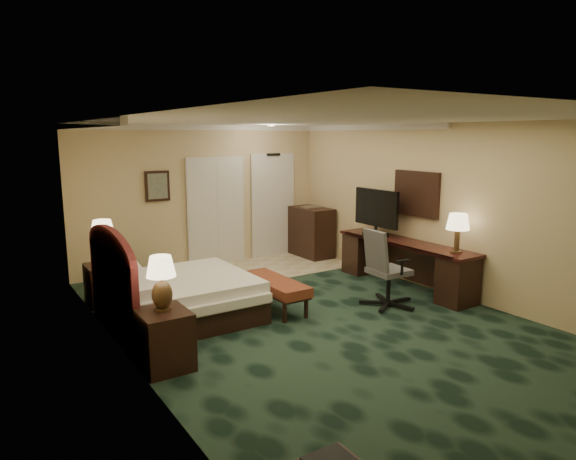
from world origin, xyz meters
TOP-DOWN VIEW (x-y plane):
  - floor at (0.00, 0.00)m, footprint 5.00×7.50m
  - ceiling at (0.00, 0.00)m, footprint 5.00×7.50m
  - wall_back at (0.00, 3.75)m, footprint 5.00×0.00m
  - wall_left at (-2.50, 0.00)m, footprint 0.00×7.50m
  - wall_right at (2.50, 0.00)m, footprint 0.00×7.50m
  - crown_molding at (0.00, 0.00)m, footprint 5.00×7.50m
  - tile_patch at (0.90, 2.90)m, footprint 3.20×1.70m
  - headboard at (-2.44, 1.00)m, footprint 0.12×2.00m
  - entry_door at (1.55, 3.72)m, footprint 1.02×0.06m
  - closet_doors at (0.25, 3.71)m, footprint 1.20×0.06m
  - wall_art at (-0.90, 3.71)m, footprint 0.45×0.06m
  - wall_mirror at (2.46, 0.60)m, footprint 0.05×0.95m
  - bed at (-1.48, 1.13)m, footprint 1.84×1.70m
  - nightstand_near at (-2.22, -0.23)m, footprint 0.51×0.59m
  - nightstand_far at (-2.24, 2.38)m, footprint 0.48×0.55m
  - lamp_near at (-2.21, -0.17)m, footprint 0.37×0.37m
  - lamp_far at (-2.21, 2.36)m, footprint 0.37×0.37m
  - bed_bench at (-0.21, 0.77)m, footprint 0.47×1.32m
  - desk at (2.19, 0.55)m, footprint 0.58×2.70m
  - tv at (2.15, 1.22)m, footprint 0.09×1.04m
  - desk_lamp at (2.22, -0.47)m, footprint 0.37×0.37m
  - desk_chair at (1.28, -0.03)m, footprint 0.72×0.68m
  - minibar at (2.18, 3.20)m, footprint 0.54×0.98m

SIDE VIEW (x-z plane):
  - floor at x=0.00m, z-range 0.00..0.00m
  - tile_patch at x=0.90m, z-range 0.00..0.01m
  - bed_bench at x=-0.21m, z-range 0.00..0.45m
  - bed at x=-1.48m, z-range 0.00..0.58m
  - nightstand_far at x=-2.24m, z-range 0.00..0.60m
  - nightstand_near at x=-2.22m, z-range 0.00..0.64m
  - desk at x=2.19m, z-range 0.00..0.78m
  - minibar at x=2.18m, z-range 0.00..1.03m
  - desk_chair at x=1.28m, z-range 0.00..1.17m
  - headboard at x=-2.44m, z-range 0.00..1.40m
  - lamp_far at x=-2.21m, z-range 0.60..1.28m
  - lamp_near at x=-2.21m, z-range 0.64..1.24m
  - entry_door at x=1.55m, z-range -0.04..2.14m
  - closet_doors at x=0.25m, z-range 0.00..2.10m
  - desk_lamp at x=2.22m, z-range 0.78..1.38m
  - tv at x=2.15m, z-range 0.78..1.59m
  - wall_back at x=0.00m, z-range 0.00..2.70m
  - wall_left at x=-2.50m, z-range 0.00..2.70m
  - wall_right at x=2.50m, z-range 0.00..2.70m
  - wall_mirror at x=2.46m, z-range 1.18..1.93m
  - wall_art at x=-0.90m, z-range 1.33..1.88m
  - crown_molding at x=0.00m, z-range 2.60..2.70m
  - ceiling at x=0.00m, z-range 2.70..2.70m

